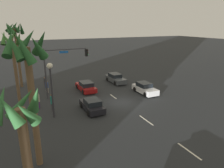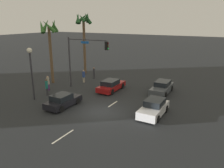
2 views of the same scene
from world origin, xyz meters
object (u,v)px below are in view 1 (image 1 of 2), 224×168
(pedestrian_1, at_px, (45,82))
(palm_tree_3, at_px, (21,124))
(car_1, at_px, (86,86))
(pedestrian_2, at_px, (38,100))
(palm_tree_0, at_px, (28,66))
(traffic_signal, at_px, (61,64))
(palm_tree_1, at_px, (15,37))
(car_5, at_px, (92,105))
(palm_tree_2, at_px, (13,48))
(pedestrian_0, at_px, (47,87))
(car_2, at_px, (116,78))
(streetlamp, at_px, (51,80))
(car_4, at_px, (145,88))
(pedestrian_3, at_px, (52,102))

(pedestrian_1, relative_size, palm_tree_3, 0.26)
(car_1, xyz_separation_m, pedestrian_2, (-3.69, 6.82, 0.33))
(car_1, height_order, palm_tree_0, palm_tree_0)
(traffic_signal, xyz_separation_m, palm_tree_1, (6.93, 4.74, 3.05))
(car_5, bearing_deg, palm_tree_2, 49.96)
(palm_tree_1, bearing_deg, pedestrian_0, -145.62)
(car_2, bearing_deg, traffic_signal, 108.76)
(car_1, bearing_deg, pedestrian_2, 118.44)
(palm_tree_2, relative_size, palm_tree_3, 1.31)
(pedestrian_1, bearing_deg, car_2, -98.73)
(car_1, xyz_separation_m, palm_tree_1, (5.91, 8.26, 6.78))
(car_1, distance_m, pedestrian_0, 5.32)
(car_2, bearing_deg, palm_tree_3, 143.14)
(pedestrian_1, bearing_deg, car_1, -126.78)
(traffic_signal, bearing_deg, palm_tree_3, 162.34)
(car_5, relative_size, palm_tree_3, 0.61)
(palm_tree_0, relative_size, palm_tree_1, 0.94)
(traffic_signal, bearing_deg, car_2, -71.24)
(streetlamp, bearing_deg, car_4, -78.77)
(streetlamp, height_order, palm_tree_2, palm_tree_2)
(palm_tree_1, distance_m, palm_tree_3, 23.10)
(pedestrian_3, bearing_deg, palm_tree_1, 13.83)
(car_4, bearing_deg, car_2, 10.89)
(car_5, relative_size, palm_tree_0, 0.44)
(palm_tree_3, bearing_deg, car_1, -26.85)
(traffic_signal, height_order, pedestrian_1, traffic_signal)
(palm_tree_2, bearing_deg, pedestrian_0, -56.31)
(car_4, bearing_deg, pedestrian_1, 55.71)
(car_2, distance_m, pedestrian_1, 10.94)
(palm_tree_0, bearing_deg, streetlamp, -17.29)
(car_1, distance_m, pedestrian_3, 7.59)
(car_1, height_order, palm_tree_1, palm_tree_1)
(palm_tree_1, bearing_deg, car_1, -125.59)
(car_2, height_order, car_5, car_2)
(car_1, relative_size, car_4, 1.07)
(car_4, relative_size, palm_tree_0, 0.46)
(pedestrian_1, bearing_deg, traffic_signal, -162.13)
(car_5, distance_m, pedestrian_3, 4.37)
(car_4, bearing_deg, palm_tree_1, 55.85)
(pedestrian_2, distance_m, palm_tree_2, 6.47)
(pedestrian_2, bearing_deg, pedestrian_3, -139.07)
(streetlamp, distance_m, pedestrian_0, 8.88)
(streetlamp, height_order, palm_tree_0, palm_tree_0)
(pedestrian_2, height_order, palm_tree_0, palm_tree_0)
(car_1, bearing_deg, palm_tree_1, 54.41)
(car_2, height_order, car_4, car_4)
(car_2, bearing_deg, palm_tree_2, 102.28)
(car_4, height_order, streetlamp, streetlamp)
(car_1, distance_m, palm_tree_3, 19.48)
(car_2, xyz_separation_m, pedestrian_2, (-5.82, 12.56, 0.29))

